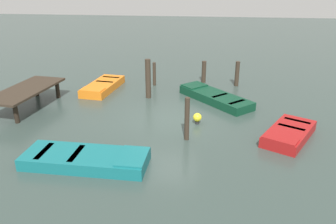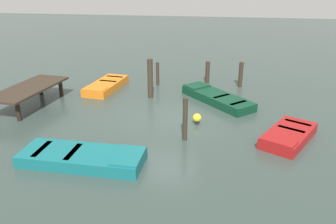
# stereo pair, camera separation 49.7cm
# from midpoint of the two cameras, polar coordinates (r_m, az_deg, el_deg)

# --- Properties ---
(ground_plane) EXTENTS (80.00, 80.00, 0.00)m
(ground_plane) POSITION_cam_midpoint_polar(r_m,az_deg,el_deg) (14.72, 0.97, -1.27)
(ground_plane) COLOR #33423D
(dock_segment) EXTENTS (4.28, 2.22, 0.95)m
(dock_segment) POSITION_cam_midpoint_polar(r_m,az_deg,el_deg) (17.16, -21.61, 3.52)
(dock_segment) COLOR #33281E
(dock_segment) RESTS_ON ground_plane
(rowboat_dark_green) EXTENTS (3.87, 3.74, 0.46)m
(rowboat_dark_green) POSITION_cam_midpoint_polar(r_m,az_deg,el_deg) (16.93, 9.01, 2.42)
(rowboat_dark_green) COLOR #0C3823
(rowboat_dark_green) RESTS_ON ground_plane
(rowboat_orange) EXTENTS (3.41, 1.67, 0.46)m
(rowboat_orange) POSITION_cam_midpoint_polar(r_m,az_deg,el_deg) (18.86, -9.66, 4.43)
(rowboat_orange) COLOR orange
(rowboat_orange) RESTS_ON ground_plane
(rowboat_teal) EXTENTS (1.56, 4.12, 0.46)m
(rowboat_teal) POSITION_cam_midpoint_polar(r_m,az_deg,el_deg) (11.61, -12.90, -7.45)
(rowboat_teal) COLOR #14666B
(rowboat_teal) RESTS_ON ground_plane
(rowboat_red) EXTENTS (3.08, 2.49, 0.46)m
(rowboat_red) POSITION_cam_midpoint_polar(r_m,az_deg,el_deg) (13.66, 20.64, -3.71)
(rowboat_red) COLOR maroon
(rowboat_red) RESTS_ON ground_plane
(mooring_piling_far_left) EXTENTS (0.25, 0.25, 1.25)m
(mooring_piling_far_left) POSITION_cam_midpoint_polar(r_m,az_deg,el_deg) (19.84, 7.39, 6.67)
(mooring_piling_far_left) COLOR #33281E
(mooring_piling_far_left) RESTS_ON ground_plane
(mooring_piling_near_left) EXTENTS (0.18, 0.18, 1.69)m
(mooring_piling_near_left) POSITION_cam_midpoint_polar(r_m,az_deg,el_deg) (12.62, 4.02, -1.25)
(mooring_piling_near_left) COLOR #33281E
(mooring_piling_near_left) RESTS_ON ground_plane
(mooring_piling_far_right) EXTENTS (0.24, 0.24, 1.40)m
(mooring_piling_far_right) POSITION_cam_midpoint_polar(r_m,az_deg,el_deg) (19.40, 12.88, 6.17)
(mooring_piling_far_right) COLOR #33281E
(mooring_piling_far_right) RESTS_ON ground_plane
(mooring_piling_mid_right) EXTENTS (0.18, 0.18, 1.31)m
(mooring_piling_mid_right) POSITION_cam_midpoint_polar(r_m,az_deg,el_deg) (19.23, -1.02, 6.45)
(mooring_piling_mid_right) COLOR #33281E
(mooring_piling_mid_right) RESTS_ON ground_plane
(mooring_piling_near_right) EXTENTS (0.27, 0.27, 2.00)m
(mooring_piling_near_right) POSITION_cam_midpoint_polar(r_m,az_deg,el_deg) (17.10, -2.18, 5.64)
(mooring_piling_near_right) COLOR #33281E
(mooring_piling_near_right) RESTS_ON ground_plane
(marker_buoy) EXTENTS (0.36, 0.36, 0.48)m
(marker_buoy) POSITION_cam_midpoint_polar(r_m,az_deg,el_deg) (14.21, 5.91, -1.03)
(marker_buoy) COLOR #262626
(marker_buoy) RESTS_ON ground_plane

